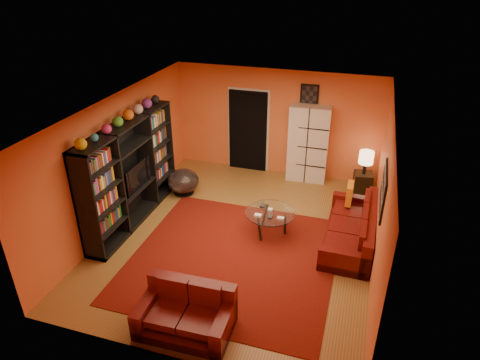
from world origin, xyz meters
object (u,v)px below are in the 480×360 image
(storage_cabinet, at_px, (308,144))
(bowl_chair, at_px, (183,181))
(sofa, at_px, (354,230))
(side_table, at_px, (362,183))
(table_lamp, at_px, (366,158))
(tv, at_px, (134,176))
(entertainment_unit, at_px, (131,173))
(loveseat, at_px, (187,311))
(coffee_table, at_px, (270,214))

(storage_cabinet, distance_m, bowl_chair, 3.06)
(storage_cabinet, height_order, bowl_chair, storage_cabinet)
(sofa, distance_m, bowl_chair, 3.96)
(sofa, bearing_deg, bowl_chair, 169.21)
(side_table, bearing_deg, sofa, -91.39)
(sofa, bearing_deg, table_lamp, 89.45)
(tv, distance_m, side_table, 5.11)
(entertainment_unit, distance_m, tv, 0.09)
(entertainment_unit, height_order, side_table, entertainment_unit)
(entertainment_unit, bearing_deg, loveseat, -47.44)
(sofa, distance_m, coffee_table, 1.62)
(entertainment_unit, xyz_separation_m, storage_cabinet, (3.11, 2.80, -0.12))
(loveseat, height_order, coffee_table, loveseat)
(bowl_chair, bearing_deg, entertainment_unit, -112.98)
(storage_cabinet, distance_m, side_table, 1.54)
(tv, xyz_separation_m, sofa, (4.36, 0.43, -0.70))
(loveseat, relative_size, bowl_chair, 1.93)
(sofa, height_order, coffee_table, sofa)
(sofa, relative_size, table_lamp, 4.05)
(entertainment_unit, relative_size, loveseat, 2.17)
(coffee_table, bearing_deg, side_table, 53.68)
(sofa, relative_size, bowl_chair, 3.03)
(tv, relative_size, bowl_chair, 1.27)
(bowl_chair, relative_size, side_table, 1.44)
(tv, relative_size, loveseat, 0.66)
(tv, height_order, storage_cabinet, storage_cabinet)
(storage_cabinet, bearing_deg, loveseat, -102.13)
(sofa, bearing_deg, loveseat, -126.34)
(tv, relative_size, sofa, 0.42)
(storage_cabinet, relative_size, bowl_chair, 2.60)
(loveseat, xyz_separation_m, bowl_chair, (-1.69, 3.68, 0.03))
(bowl_chair, bearing_deg, side_table, 17.53)
(sofa, height_order, table_lamp, table_lamp)
(tv, height_order, table_lamp, tv)
(bowl_chair, distance_m, table_lamp, 4.16)
(entertainment_unit, distance_m, table_lamp, 5.12)
(side_table, distance_m, table_lamp, 0.63)
(loveseat, distance_m, side_table, 5.41)
(bowl_chair, relative_size, table_lamp, 1.33)
(tv, height_order, bowl_chair, tv)
(entertainment_unit, xyz_separation_m, tv, (0.05, 0.03, -0.07))
(loveseat, bearing_deg, bowl_chair, 23.02)
(loveseat, height_order, storage_cabinet, storage_cabinet)
(entertainment_unit, relative_size, tv, 3.29)
(sofa, xyz_separation_m, coffee_table, (-1.60, -0.20, 0.16))
(loveseat, bearing_deg, coffee_table, -14.06)
(loveseat, relative_size, coffee_table, 1.42)
(table_lamp, bearing_deg, entertainment_unit, -150.73)
(entertainment_unit, relative_size, sofa, 1.38)
(tv, bearing_deg, table_lamp, -60.76)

